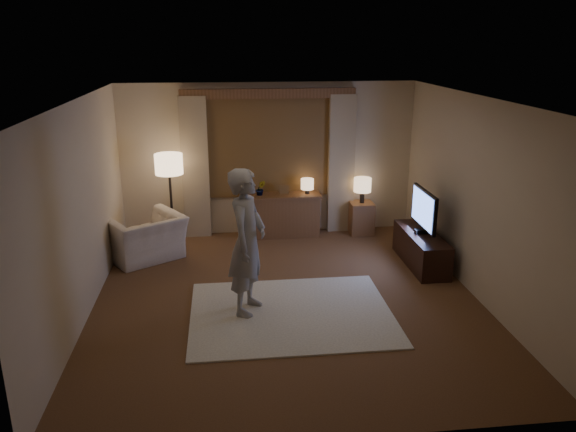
{
  "coord_description": "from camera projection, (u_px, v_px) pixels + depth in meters",
  "views": [
    {
      "loc": [
        -0.76,
        -6.68,
        3.3
      ],
      "look_at": [
        0.08,
        0.6,
        0.96
      ],
      "focal_mm": 35.0,
      "sensor_mm": 36.0,
      "label": 1
    }
  ],
  "objects": [
    {
      "name": "plant",
      "position": [
        261.0,
        189.0,
        9.5
      ],
      "size": [
        0.16,
        0.13,
        0.3
      ],
      "primitive_type": "imported",
      "color": "#999999",
      "rests_on": "sideboard"
    },
    {
      "name": "floor_lamp",
      "position": [
        169.0,
        169.0,
        8.98
      ],
      "size": [
        0.45,
        0.45,
        1.53
      ],
      "color": "black",
      "rests_on": "floor"
    },
    {
      "name": "side_table",
      "position": [
        361.0,
        218.0,
        9.82
      ],
      "size": [
        0.4,
        0.4,
        0.56
      ],
      "primitive_type": "cube",
      "color": "brown",
      "rests_on": "floor"
    },
    {
      "name": "picture_frame",
      "position": [
        284.0,
        191.0,
        9.56
      ],
      "size": [
        0.16,
        0.02,
        0.2
      ],
      "primitive_type": "cube",
      "color": "brown",
      "rests_on": "sideboard"
    },
    {
      "name": "room",
      "position": [
        283.0,
        192.0,
        7.48
      ],
      "size": [
        5.04,
        5.54,
        2.64
      ],
      "color": "brown",
      "rests_on": "ground"
    },
    {
      "name": "rug",
      "position": [
        291.0,
        313.0,
        7.01
      ],
      "size": [
        2.5,
        2.0,
        0.02
      ],
      "primitive_type": "cube",
      "color": "white",
      "rests_on": "floor"
    },
    {
      "name": "tv",
      "position": [
        424.0,
        210.0,
        8.28
      ],
      "size": [
        0.23,
        0.92,
        0.67
      ],
      "color": "black",
      "rests_on": "tv_stand"
    },
    {
      "name": "sideboard",
      "position": [
        284.0,
        216.0,
        9.7
      ],
      "size": [
        1.2,
        0.4,
        0.7
      ],
      "primitive_type": "cube",
      "color": "brown",
      "rests_on": "floor"
    },
    {
      "name": "tv_stand",
      "position": [
        421.0,
        249.0,
        8.47
      ],
      "size": [
        0.45,
        1.4,
        0.5
      ],
      "primitive_type": "cube",
      "color": "black",
      "rests_on": "floor"
    },
    {
      "name": "table_lamp_side",
      "position": [
        362.0,
        185.0,
        9.64
      ],
      "size": [
        0.3,
        0.3,
        0.44
      ],
      "color": "black",
      "rests_on": "side_table"
    },
    {
      "name": "person",
      "position": [
        247.0,
        242.0,
        6.8
      ],
      "size": [
        0.65,
        0.78,
        1.82
      ],
      "primitive_type": "imported",
      "rotation": [
        0.0,
        0.0,
        1.19
      ],
      "color": "#9A938E",
      "rests_on": "rug"
    },
    {
      "name": "armchair",
      "position": [
        145.0,
        238.0,
        8.66
      ],
      "size": [
        1.41,
        1.37,
        0.7
      ],
      "primitive_type": "imported",
      "rotation": [
        0.0,
        0.0,
        -2.57
      ],
      "color": "beige",
      "rests_on": "floor"
    },
    {
      "name": "table_lamp_sideboard",
      "position": [
        307.0,
        185.0,
        9.58
      ],
      "size": [
        0.22,
        0.22,
        0.3
      ],
      "color": "black",
      "rests_on": "sideboard"
    }
  ]
}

